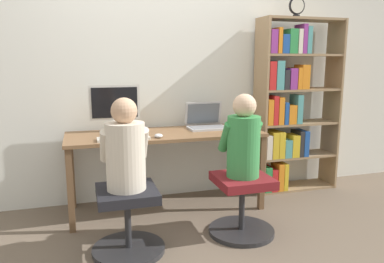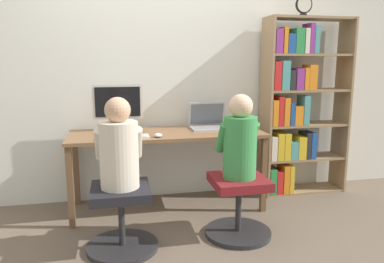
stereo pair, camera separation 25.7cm
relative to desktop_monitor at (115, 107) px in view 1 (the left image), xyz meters
name	(u,v)px [view 1 (the left image)]	position (x,y,z in m)	size (l,w,h in m)	color
ground_plane	(175,221)	(0.44, -0.49, -0.97)	(14.00, 14.00, 0.00)	brown
wall_back	(156,70)	(0.44, 0.20, 0.33)	(10.00, 0.05, 2.60)	silver
desk	(166,141)	(0.44, -0.18, -0.32)	(1.79, 0.63, 0.74)	brown
desktop_monitor	(115,107)	(0.00, 0.00, 0.00)	(0.46, 0.18, 0.44)	beige
laptop	(206,123)	(0.87, -0.06, -0.18)	(0.38, 0.29, 0.25)	#B7B7BC
keyboard	(124,138)	(0.03, -0.38, -0.22)	(0.43, 0.14, 0.03)	silver
computer_mouse_by_keyboard	(159,136)	(0.33, -0.38, -0.22)	(0.07, 0.09, 0.03)	silver
office_chair_left	(128,219)	(-0.02, -0.91, -0.72)	(0.54, 0.54, 0.48)	#262628
office_chair_right	(242,203)	(0.91, -0.87, -0.72)	(0.54, 0.54, 0.48)	#262628
person_at_monitor	(125,150)	(-0.02, -0.91, -0.20)	(0.34, 0.31, 0.66)	beige
person_at_laptop	(243,140)	(0.91, -0.87, -0.19)	(0.32, 0.30, 0.66)	#388C47
bookshelf	(288,108)	(1.79, -0.03, -0.07)	(0.90, 0.30, 1.82)	#997A56
desk_clock	(297,6)	(1.79, -0.10, 0.95)	(0.17, 0.03, 0.19)	black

